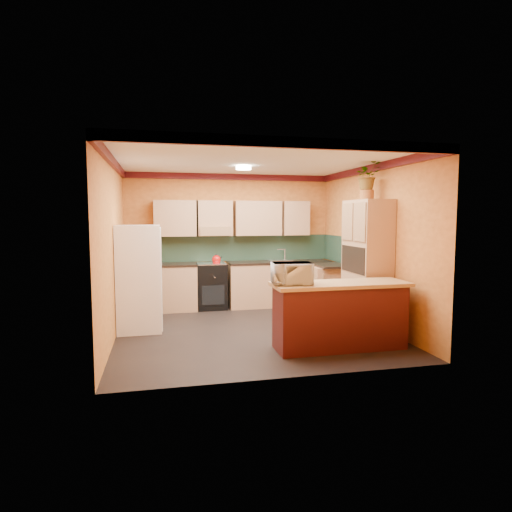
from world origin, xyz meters
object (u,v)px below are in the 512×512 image
at_px(breakfast_bar, 340,317).
at_px(microwave, 292,273).
at_px(base_cabinets_back, 242,285).
at_px(stove, 211,286).
at_px(fridge, 139,278).
at_px(pantry, 367,265).

distance_m(breakfast_bar, microwave, 0.95).
relative_size(base_cabinets_back, stove, 4.01).
bearing_deg(base_cabinets_back, fridge, -144.02).
height_order(fridge, microwave, fridge).
bearing_deg(fridge, stove, 46.92).
height_order(base_cabinets_back, microwave, microwave).
relative_size(base_cabinets_back, breakfast_bar, 2.03).
xyz_separation_m(stove, microwave, (0.73, -3.00, 0.62)).
bearing_deg(fridge, pantry, -11.07).
relative_size(stove, microwave, 1.73).
distance_m(stove, pantry, 3.17).
relative_size(fridge, microwave, 3.24).
xyz_separation_m(stove, breakfast_bar, (1.43, -3.00, -0.02)).
relative_size(base_cabinets_back, pantry, 1.74).
xyz_separation_m(fridge, breakfast_bar, (2.76, -1.58, -0.41)).
xyz_separation_m(fridge, microwave, (2.05, -1.58, 0.23)).
height_order(pantry, microwave, pantry).
relative_size(stove, breakfast_bar, 0.51).
height_order(base_cabinets_back, stove, stove).
bearing_deg(stove, pantry, -42.91).
distance_m(stove, breakfast_bar, 3.32).
distance_m(base_cabinets_back, fridge, 2.44).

